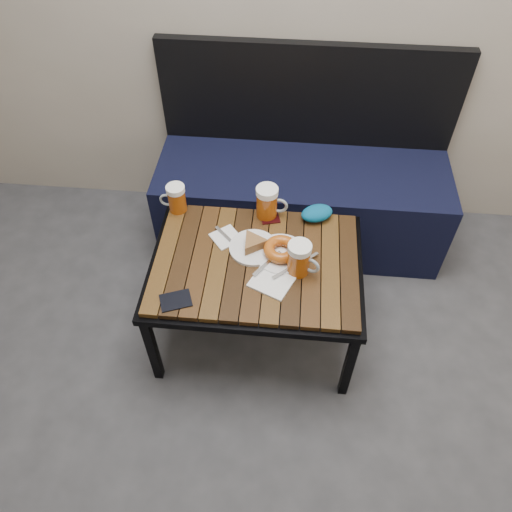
# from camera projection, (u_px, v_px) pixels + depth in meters

# --- Properties ---
(bench) EXTENTS (1.40, 0.50, 0.95)m
(bench) POSITION_uv_depth(u_px,v_px,m) (301.00, 194.00, 2.51)
(bench) COLOR black
(bench) RESTS_ON ground
(cafe_table) EXTENTS (0.84, 0.62, 0.47)m
(cafe_table) POSITION_uv_depth(u_px,v_px,m) (256.00, 268.00, 1.99)
(cafe_table) COLOR black
(cafe_table) RESTS_ON ground
(beer_mug_left) EXTENTS (0.12, 0.08, 0.13)m
(beer_mug_left) POSITION_uv_depth(u_px,v_px,m) (176.00, 198.00, 2.10)
(beer_mug_left) COLOR #9B440C
(beer_mug_left) RESTS_ON cafe_table
(beer_mug_centre) EXTENTS (0.13, 0.09, 0.15)m
(beer_mug_centre) POSITION_uv_depth(u_px,v_px,m) (268.00, 202.00, 2.07)
(beer_mug_centre) COLOR #9B440C
(beer_mug_centre) RESTS_ON cafe_table
(beer_mug_right) EXTENTS (0.14, 0.11, 0.14)m
(beer_mug_right) POSITION_uv_depth(u_px,v_px,m) (300.00, 259.00, 1.87)
(beer_mug_right) COLOR #9B440C
(beer_mug_right) RESTS_ON cafe_table
(plate_pie) EXTENTS (0.19, 0.19, 0.05)m
(plate_pie) POSITION_uv_depth(u_px,v_px,m) (253.00, 245.00, 1.98)
(plate_pie) COLOR white
(plate_pie) RESTS_ON cafe_table
(plate_bagel) EXTENTS (0.25, 0.24, 0.06)m
(plate_bagel) POSITION_uv_depth(u_px,v_px,m) (281.00, 251.00, 1.95)
(plate_bagel) COLOR white
(plate_bagel) RESTS_ON cafe_table
(napkin_left) EXTENTS (0.15, 0.15, 0.01)m
(napkin_left) POSITION_uv_depth(u_px,v_px,m) (226.00, 237.00, 2.03)
(napkin_left) COLOR white
(napkin_left) RESTS_ON cafe_table
(napkin_right) EXTENTS (0.18, 0.17, 0.01)m
(napkin_right) POSITION_uv_depth(u_px,v_px,m) (271.00, 282.00, 1.88)
(napkin_right) COLOR white
(napkin_right) RESTS_ON cafe_table
(passport_navy) EXTENTS (0.13, 0.12, 0.01)m
(passport_navy) POSITION_uv_depth(u_px,v_px,m) (176.00, 300.00, 1.82)
(passport_navy) COLOR black
(passport_navy) RESTS_ON cafe_table
(passport_burgundy) EXTENTS (0.10, 0.12, 0.01)m
(passport_burgundy) POSITION_uv_depth(u_px,v_px,m) (269.00, 215.00, 2.12)
(passport_burgundy) COLOR black
(passport_burgundy) RESTS_ON cafe_table
(knit_pouch) EXTENTS (0.16, 0.14, 0.06)m
(knit_pouch) POSITION_uv_depth(u_px,v_px,m) (317.00, 213.00, 2.09)
(knit_pouch) COLOR #05458D
(knit_pouch) RESTS_ON cafe_table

